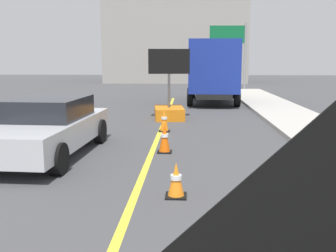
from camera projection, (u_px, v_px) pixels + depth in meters
lane_center_stripe at (127, 215)px, 5.81m from camera, size 0.14×36.00×0.01m
arrow_board_trailer at (169, 106)px, 15.32m from camera, size 1.60×1.91×2.70m
box_truck at (213, 70)px, 20.88m from camera, size 2.81×6.64×3.25m
pickup_car at (47, 127)px, 9.41m from camera, size 2.16×4.75×1.38m
highway_guide_sign at (235, 44)px, 29.29m from camera, size 2.79×0.22×5.00m
far_building_block at (176, 39)px, 40.88m from camera, size 14.01×8.37×8.88m
traffic_cone_mid_lane at (176, 180)px, 6.57m from camera, size 0.36×0.36×0.60m
traffic_cone_far_lane at (165, 138)px, 9.72m from camera, size 0.36×0.36×0.76m
traffic_cone_curbside at (164, 120)px, 12.57m from camera, size 0.36×0.36×0.77m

